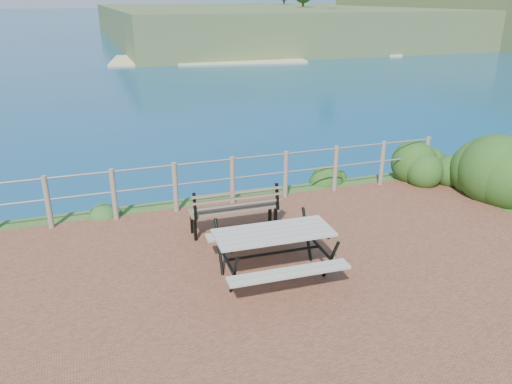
# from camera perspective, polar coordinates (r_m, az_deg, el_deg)

# --- Properties ---
(ground) EXTENTS (10.00, 7.00, 0.12)m
(ground) POSITION_cam_1_polar(r_m,az_deg,el_deg) (7.38, 4.88, -11.06)
(ground) COLOR brown
(ground) RESTS_ON ground
(ocean) EXTENTS (1200.00, 1200.00, 0.00)m
(ocean) POSITION_cam_1_polar(r_m,az_deg,el_deg) (205.72, -19.36, 19.23)
(ocean) COLOR #136073
(ocean) RESTS_ON ground
(safety_railing) EXTENTS (9.40, 0.10, 1.00)m
(safety_railing) POSITION_cam_1_polar(r_m,az_deg,el_deg) (9.97, -2.72, 1.59)
(safety_railing) COLOR #6B5B4C
(safety_railing) RESTS_ON ground
(distant_bay) EXTENTS (290.00, 232.36, 24.00)m
(distant_bay) POSITION_cam_1_polar(r_m,az_deg,el_deg) (272.51, 22.43, 18.79)
(distant_bay) COLOR #405229
(distant_bay) RESTS_ON ground
(picnic_table) EXTENTS (1.76, 1.51, 0.73)m
(picnic_table) POSITION_cam_1_polar(r_m,az_deg,el_deg) (7.44, 2.00, -6.50)
(picnic_table) COLOR gray
(picnic_table) RESTS_ON ground
(park_bench) EXTENTS (1.59, 0.42, 0.90)m
(park_bench) POSITION_cam_1_polar(r_m,az_deg,el_deg) (8.79, -2.57, -1.08)
(park_bench) COLOR brown
(park_bench) RESTS_ON ground
(shrub_right_front) EXTENTS (1.56, 1.56, 2.22)m
(shrub_right_front) POSITION_cam_1_polar(r_m,az_deg,el_deg) (11.63, 25.06, -0.55)
(shrub_right_front) COLOR #1C3F13
(shrub_right_front) RESTS_ON ground
(shrub_right_edge) EXTENTS (1.16, 1.16, 1.66)m
(shrub_right_edge) POSITION_cam_1_polar(r_m,az_deg,el_deg) (12.18, 19.50, 1.21)
(shrub_right_edge) COLOR #1C3F13
(shrub_right_edge) RESTS_ON ground
(shrub_lip_west) EXTENTS (0.66, 0.66, 0.36)m
(shrub_lip_west) POSITION_cam_1_polar(r_m,az_deg,el_deg) (10.10, -17.29, -2.65)
(shrub_lip_west) COLOR #1F5421
(shrub_lip_west) RESTS_ON ground
(shrub_lip_east) EXTENTS (0.80, 0.80, 0.55)m
(shrub_lip_east) POSITION_cam_1_polar(r_m,az_deg,el_deg) (11.74, 8.12, 1.53)
(shrub_lip_east) COLOR #1C3F13
(shrub_lip_east) RESTS_ON ground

